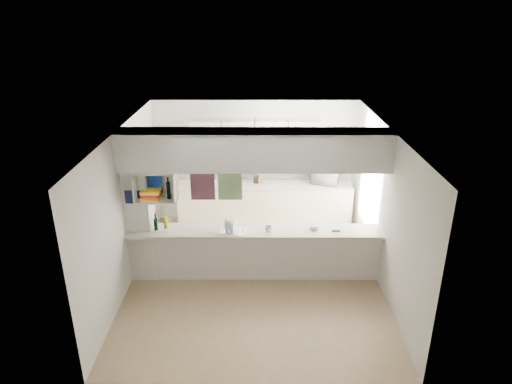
{
  "coord_description": "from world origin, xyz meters",
  "views": [
    {
      "loc": [
        0.05,
        -6.72,
        4.36
      ],
      "look_at": [
        0.02,
        0.5,
        1.39
      ],
      "focal_mm": 32.0,
      "sensor_mm": 36.0,
      "label": 1
    }
  ],
  "objects_px": {
    "microwave": "(325,177)",
    "dish_rack": "(233,226)",
    "wine_bottles": "(161,223)",
    "bowl": "(328,169)"
  },
  "relations": [
    {
      "from": "wine_bottles",
      "to": "microwave",
      "type": "bearing_deg",
      "value": 34.8
    },
    {
      "from": "dish_rack",
      "to": "microwave",
      "type": "bearing_deg",
      "value": 66.16
    },
    {
      "from": "wine_bottles",
      "to": "dish_rack",
      "type": "bearing_deg",
      "value": -3.87
    },
    {
      "from": "bowl",
      "to": "dish_rack",
      "type": "bearing_deg",
      "value": -130.57
    },
    {
      "from": "dish_rack",
      "to": "bowl",
      "type": "bearing_deg",
      "value": 65.32
    },
    {
      "from": "bowl",
      "to": "dish_rack",
      "type": "xyz_separation_m",
      "value": [
        -1.85,
        -2.16,
        -0.23
      ]
    },
    {
      "from": "dish_rack",
      "to": "wine_bottles",
      "type": "bearing_deg",
      "value": -167.98
    },
    {
      "from": "microwave",
      "to": "dish_rack",
      "type": "height_order",
      "value": "microwave"
    },
    {
      "from": "microwave",
      "to": "dish_rack",
      "type": "distance_m",
      "value": 2.82
    },
    {
      "from": "microwave",
      "to": "wine_bottles",
      "type": "xyz_separation_m",
      "value": [
        -3.0,
        -2.09,
        -0.03
      ]
    }
  ]
}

